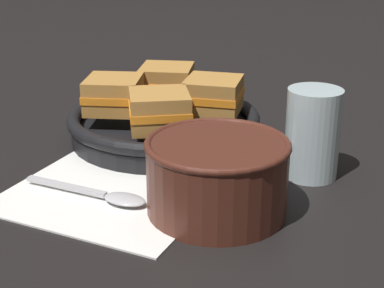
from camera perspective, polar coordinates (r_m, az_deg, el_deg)
ground_plane at (r=0.68m, az=-2.28°, el=-4.08°), size 4.00×4.00×0.00m
napkin at (r=0.67m, az=-8.05°, el=-4.81°), size 0.25×0.23×0.00m
soup_bowl at (r=0.61m, az=2.45°, el=-2.75°), size 0.15×0.15×0.08m
spoon at (r=0.65m, az=-8.14°, el=-4.98°), size 0.15×0.05×0.01m
skillet at (r=0.82m, az=-2.76°, el=1.91°), size 0.32×0.30×0.04m
sandwich_near_left at (r=0.74m, az=-3.17°, el=3.29°), size 0.11×0.11×0.05m
sandwich_near_right at (r=0.80m, az=2.07°, el=4.76°), size 0.10×0.10×0.05m
sandwich_far_left at (r=0.87m, az=-2.47°, el=6.07°), size 0.10×0.10×0.05m
sandwich_far_right at (r=0.81m, az=-7.59°, el=4.80°), size 0.10×0.10×0.05m
drinking_glass at (r=0.70m, az=11.60°, el=1.01°), size 0.06×0.06×0.11m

